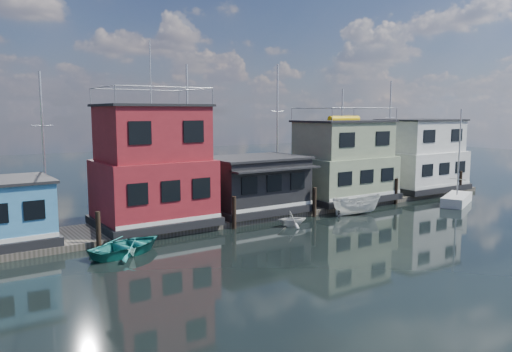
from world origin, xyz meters
TOP-DOWN VIEW (x-y plane):
  - ground at (0.00, 0.00)m, footprint 160.00×160.00m
  - dock at (0.00, 12.00)m, footprint 48.00×5.00m
  - houseboat_red at (-8.50, 12.00)m, footprint 7.40×5.90m
  - houseboat_dark at (-0.50, 11.98)m, footprint 7.40×6.10m
  - houseboat_green at (8.50, 12.00)m, footprint 8.40×5.90m
  - houseboat_white at (18.50, 12.00)m, footprint 8.40×5.90m
  - pilings at (-0.33, 9.20)m, footprint 42.28×0.28m
  - background_masts at (4.76, 18.00)m, footprint 36.40×0.16m
  - motorboat at (6.05, 7.89)m, footprint 4.19×2.65m
  - day_sailer at (16.34, 6.37)m, footprint 5.30×3.64m
  - dinghy_white at (-0.39, 7.58)m, footprint 2.49×2.32m
  - dinghy_teal at (-11.92, 7.46)m, footprint 5.19×4.42m

SIDE VIEW (x-z plane):
  - ground at x=0.00m, z-range 0.00..0.00m
  - dock at x=0.00m, z-range 0.00..0.40m
  - day_sailer at x=16.34m, z-range -3.54..4.45m
  - dinghy_teal at x=-11.92m, z-range 0.00..0.91m
  - dinghy_white at x=-0.39m, z-range 0.00..1.07m
  - motorboat at x=6.05m, z-range 0.00..1.52m
  - pilings at x=-0.33m, z-range 0.00..2.20m
  - houseboat_dark at x=-0.50m, z-range 0.39..4.45m
  - houseboat_white at x=18.50m, z-range 0.21..6.87m
  - houseboat_green at x=8.50m, z-range 0.03..7.06m
  - houseboat_red at x=-8.50m, z-range -1.83..10.03m
  - background_masts at x=4.76m, z-range -0.45..11.55m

